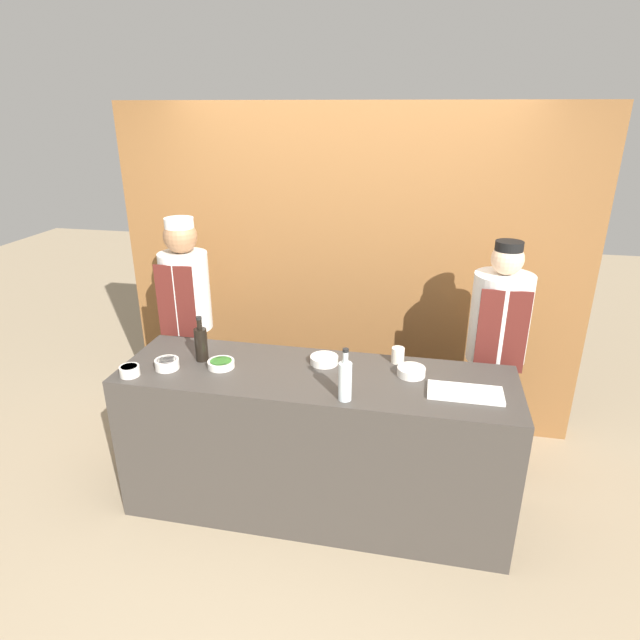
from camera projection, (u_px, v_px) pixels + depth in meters
name	position (u px, v px, depth m)	size (l,w,h in m)	color
ground_plane	(316.00, 504.00, 3.41)	(14.00, 14.00, 0.00)	tan
cabinet_wall	(347.00, 272.00, 4.02)	(3.43, 0.18, 2.40)	brown
counter	(316.00, 442.00, 3.24)	(2.29, 0.67, 0.93)	#3D3833
sauce_bowl_brown	(411.00, 371.00, 3.04)	(0.16, 0.16, 0.05)	silver
sauce_bowl_white	(324.00, 359.00, 3.18)	(0.17, 0.17, 0.05)	silver
sauce_bowl_yellow	(130.00, 370.00, 3.03)	(0.11, 0.11, 0.06)	silver
sauce_bowl_green	(221.00, 364.00, 3.13)	(0.16, 0.16, 0.04)	silver
sauce_bowl_purple	(167.00, 363.00, 3.12)	(0.14, 0.14, 0.06)	silver
cutting_board	(465.00, 393.00, 2.84)	(0.40, 0.19, 0.02)	white
bottle_clear	(345.00, 380.00, 2.76)	(0.07, 0.07, 0.29)	silver
bottle_soy	(201.00, 343.00, 3.19)	(0.08, 0.08, 0.28)	black
cup_cream	(398.00, 355.00, 3.18)	(0.08, 0.08, 0.09)	silver
chef_left	(189.00, 323.00, 3.81)	(0.34, 0.34, 1.67)	#28282D
chef_right	(495.00, 355.00, 3.44)	(0.36, 0.36, 1.62)	#28282D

